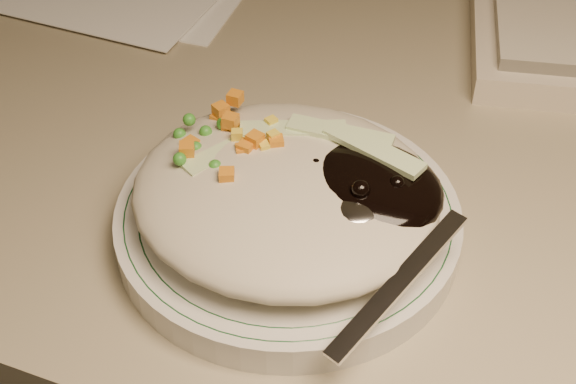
% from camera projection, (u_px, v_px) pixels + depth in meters
% --- Properties ---
extents(desk, '(1.40, 0.70, 0.74)m').
position_uv_depth(desk, '(415.00, 258.00, 0.78)').
color(desk, gray).
rests_on(desk, ground).
extents(plate, '(0.22, 0.22, 0.02)m').
position_uv_depth(plate, '(288.00, 222.00, 0.52)').
color(plate, silver).
rests_on(plate, desk).
extents(plate_rim, '(0.21, 0.21, 0.00)m').
position_uv_depth(plate_rim, '(288.00, 210.00, 0.51)').
color(plate_rim, '#144723').
rests_on(plate_rim, plate).
extents(meal, '(0.21, 0.19, 0.05)m').
position_uv_depth(meal, '(294.00, 188.00, 0.49)').
color(meal, '#B6AE94').
rests_on(meal, plate).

